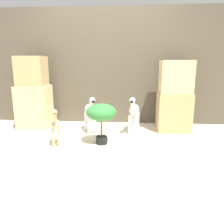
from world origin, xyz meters
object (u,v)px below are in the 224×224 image
Objects in this scene: zebra_left at (90,111)px; potted_palm_front at (101,114)px; giraffe_figurine at (55,125)px; zebra_right at (134,111)px.

zebra_left is 0.59m from potted_palm_front.
potted_palm_front is at bearing 10.42° from giraffe_figurine.
zebra_right reaches higher than giraffe_figurine.
giraffe_figurine is (-0.40, -0.65, -0.07)m from zebra_left.
potted_palm_front is at bearing -64.07° from zebra_left.
zebra_right is at bearing 2.83° from zebra_left.
zebra_right reaches higher than potted_palm_front.
potted_palm_front is at bearing -130.78° from zebra_right.
giraffe_figurine is 0.95× the size of potted_palm_front.
zebra_right and zebra_left have the same top height.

